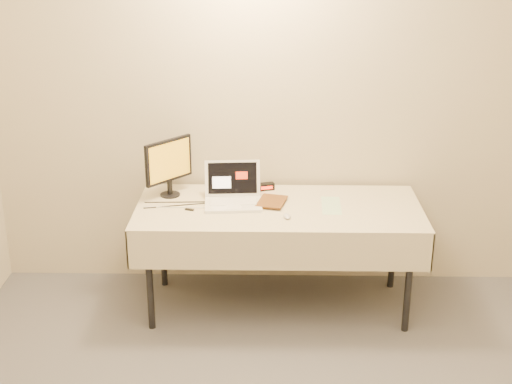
{
  "coord_description": "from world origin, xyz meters",
  "views": [
    {
      "loc": [
        -0.07,
        -2.26,
        2.49
      ],
      "look_at": [
        -0.15,
        1.99,
        0.86
      ],
      "focal_mm": 50.0,
      "sensor_mm": 36.0,
      "label": 1
    }
  ],
  "objects_px": {
    "monitor": "(169,163)",
    "book": "(259,186)",
    "table": "(279,215)",
    "laptop": "(233,194)"
  },
  "relations": [
    {
      "from": "table",
      "to": "laptop",
      "type": "relative_size",
      "value": 4.75
    },
    {
      "from": "laptop",
      "to": "monitor",
      "type": "relative_size",
      "value": 0.99
    },
    {
      "from": "table",
      "to": "monitor",
      "type": "relative_size",
      "value": 4.72
    },
    {
      "from": "table",
      "to": "monitor",
      "type": "xyz_separation_m",
      "value": [
        -0.73,
        0.19,
        0.29
      ]
    },
    {
      "from": "laptop",
      "to": "monitor",
      "type": "distance_m",
      "value": 0.48
    },
    {
      "from": "table",
      "to": "book",
      "type": "relative_size",
      "value": 7.94
    },
    {
      "from": "table",
      "to": "laptop",
      "type": "height_order",
      "value": "laptop"
    },
    {
      "from": "monitor",
      "to": "book",
      "type": "relative_size",
      "value": 1.68
    },
    {
      "from": "table",
      "to": "monitor",
      "type": "height_order",
      "value": "monitor"
    },
    {
      "from": "monitor",
      "to": "table",
      "type": "bearing_deg",
      "value": -62.43
    }
  ]
}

